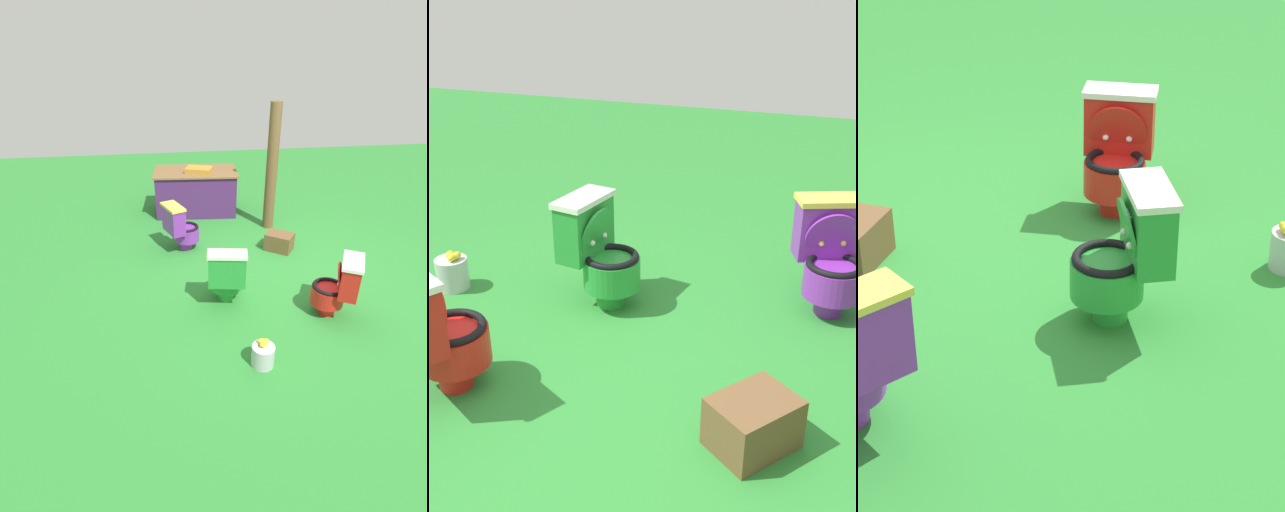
% 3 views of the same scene
% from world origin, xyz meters
% --- Properties ---
extents(ground, '(14.00, 14.00, 0.00)m').
position_xyz_m(ground, '(0.00, 0.00, 0.00)').
color(ground, '#2D8433').
extents(toilet_green, '(0.48, 0.55, 0.73)m').
position_xyz_m(toilet_green, '(-0.90, -0.49, 0.37)').
color(toilet_green, green).
rests_on(toilet_green, ground).
extents(toilet_purple, '(0.61, 0.56, 0.73)m').
position_xyz_m(toilet_purple, '(-1.33, 0.92, 0.37)').
color(toilet_purple, purple).
rests_on(toilet_purple, ground).
extents(toilet_red, '(0.62, 0.59, 0.73)m').
position_xyz_m(toilet_red, '(0.26, -0.89, 0.37)').
color(toilet_red, red).
rests_on(toilet_red, ground).
extents(small_crate, '(0.49, 0.47, 0.26)m').
position_xyz_m(small_crate, '(0.12, 0.72, 0.13)').
color(small_crate, brown).
rests_on(small_crate, ground).
extents(lemon_bucket, '(0.22, 0.22, 0.28)m').
position_xyz_m(lemon_bucket, '(-0.74, -1.53, 0.12)').
color(lemon_bucket, '#B7B7BF').
rests_on(lemon_bucket, ground).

